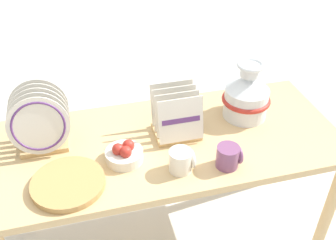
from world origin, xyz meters
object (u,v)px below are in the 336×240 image
at_px(dish_rack_round_plates, 40,123).
at_px(dish_rack_square_plates, 176,119).
at_px(mug_plum_glaze, 229,156).
at_px(fruit_bowl, 124,154).
at_px(wicker_charger_stack, 68,183).
at_px(mug_cream_glaze, 182,161).
at_px(ceramic_vase, 247,95).

relative_size(dish_rack_round_plates, dish_rack_square_plates, 1.24).
distance_m(mug_plum_glaze, fruit_bowl, 0.43).
distance_m(dish_rack_round_plates, wicker_charger_stack, 0.31).
xyz_separation_m(dish_rack_square_plates, wicker_charger_stack, (-0.49, -0.21, -0.07)).
xyz_separation_m(wicker_charger_stack, mug_cream_glaze, (0.45, -0.02, 0.03)).
height_order(dish_rack_round_plates, mug_plum_glaze, dish_rack_round_plates).
distance_m(wicker_charger_stack, mug_cream_glaze, 0.45).
xyz_separation_m(dish_rack_round_plates, mug_cream_glaze, (0.54, -0.30, -0.07)).
height_order(dish_rack_round_plates, fruit_bowl, dish_rack_round_plates).
relative_size(dish_rack_round_plates, wicker_charger_stack, 0.95).
relative_size(wicker_charger_stack, mug_plum_glaze, 2.81).
relative_size(dish_rack_round_plates, mug_plum_glaze, 2.68).
bearing_deg(dish_rack_round_plates, mug_plum_glaze, -23.77).
height_order(wicker_charger_stack, fruit_bowl, fruit_bowl).
xyz_separation_m(ceramic_vase, mug_cream_glaze, (-0.40, -0.29, -0.07)).
distance_m(dish_rack_square_plates, wicker_charger_stack, 0.54).
bearing_deg(mug_cream_glaze, mug_plum_glaze, -7.21).
bearing_deg(dish_rack_square_plates, mug_cream_glaze, -100.27).
height_order(dish_rack_square_plates, mug_cream_glaze, dish_rack_square_plates).
bearing_deg(mug_plum_glaze, mug_cream_glaze, 172.79).
relative_size(ceramic_vase, dish_rack_square_plates, 1.29).
relative_size(dish_rack_square_plates, wicker_charger_stack, 0.77).
relative_size(wicker_charger_stack, fruit_bowl, 1.82).
height_order(ceramic_vase, wicker_charger_stack, ceramic_vase).
bearing_deg(fruit_bowl, mug_cream_glaze, -28.22).
bearing_deg(mug_cream_glaze, fruit_bowl, 151.78).
height_order(wicker_charger_stack, mug_plum_glaze, mug_plum_glaze).
relative_size(ceramic_vase, mug_cream_glaze, 2.77).
height_order(dish_rack_round_plates, mug_cream_glaze, dish_rack_round_plates).
bearing_deg(wicker_charger_stack, dish_rack_square_plates, 23.37).
xyz_separation_m(ceramic_vase, fruit_bowl, (-0.61, -0.17, -0.08)).
bearing_deg(dish_rack_round_plates, fruit_bowl, -29.39).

